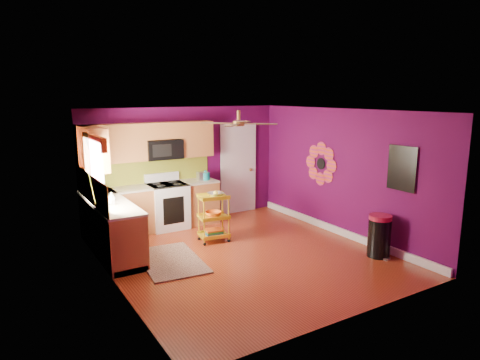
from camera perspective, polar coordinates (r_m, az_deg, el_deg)
ground at (r=7.60m, az=0.63°, el=-9.98°), size 5.00×5.00×0.00m
room_envelope at (r=7.18m, az=0.84°, el=2.29°), size 4.54×5.04×2.52m
lower_cabinets at (r=8.51m, az=-13.73°, el=-4.87°), size 2.81×2.31×0.94m
electric_range at (r=9.07m, az=-9.63°, el=-3.36°), size 0.76×0.66×1.13m
upper_cabinetry at (r=8.61m, az=-14.22°, el=4.58°), size 2.80×2.30×1.26m
left_window at (r=7.29m, az=-18.90°, el=2.65°), size 0.08×1.35×1.08m
panel_door at (r=10.04m, az=-0.25°, el=1.39°), size 0.95×0.11×2.15m
right_wall_art at (r=8.34m, az=15.04°, el=1.86°), size 0.04×2.74×1.04m
ceiling_fan at (r=7.26m, az=-0.18°, el=7.62°), size 1.01×1.01×0.26m
shag_rug at (r=7.42m, az=-9.22°, el=-10.56°), size 1.09×1.62×0.02m
rolling_cart at (r=8.14m, az=-3.49°, el=-4.76°), size 0.60×0.47×0.99m
trash_can at (r=7.80m, az=18.08°, el=-7.10°), size 0.48×0.48×0.74m
teal_kettle at (r=9.29m, az=-4.61°, el=0.53°), size 0.18×0.18×0.21m
toaster at (r=9.28m, az=-5.05°, el=0.56°), size 0.22×0.15×0.18m
soap_bottle_a at (r=7.51m, az=-16.75°, el=-2.49°), size 0.08×0.08×0.18m
soap_bottle_b at (r=7.74m, az=-16.76°, el=-2.14°), size 0.13×0.13×0.16m
counter_dish at (r=8.07m, az=-17.98°, el=-2.04°), size 0.24×0.24×0.06m
counter_cup at (r=7.51m, az=-16.94°, el=-2.81°), size 0.12×0.12×0.10m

